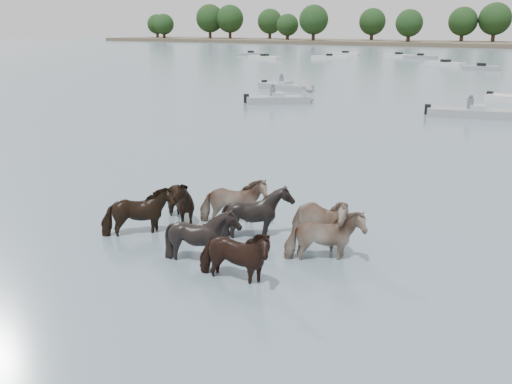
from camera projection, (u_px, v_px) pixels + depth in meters
The scene contains 7 objects.
ground at pixel (249, 250), 13.64m from camera, with size 400.00×400.00×0.00m, color slate.
shoreline at pixel (330, 42), 170.86m from camera, with size 160.00×30.00×1.00m, color #4C4233.
pony_herd at pixel (235, 224), 13.94m from camera, with size 6.63×4.57×1.66m.
motorboat_a at pixel (288, 100), 39.58m from camera, with size 4.76×4.25×1.92m.
motorboat_b at pixel (491, 114), 33.12m from camera, with size 6.20×3.03×1.92m.
motorboat_f at pixel (292, 88), 47.21m from camera, with size 5.59×2.58×1.92m.
treeline at pixel (322, 21), 171.43m from camera, with size 143.42×23.19×12.11m.
Camera 1 is at (7.03, -10.57, 5.19)m, focal length 39.88 mm.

